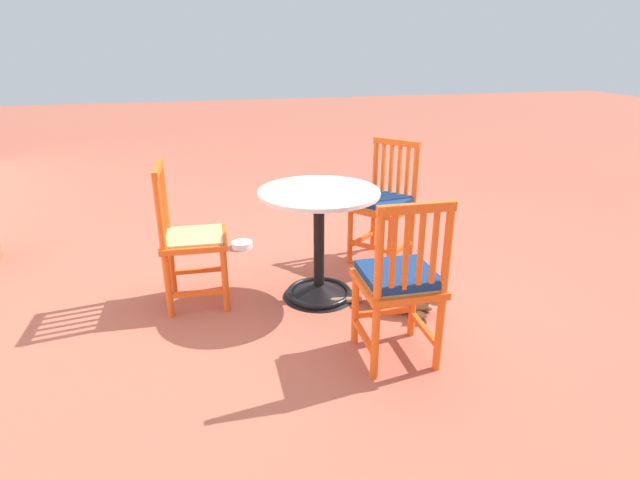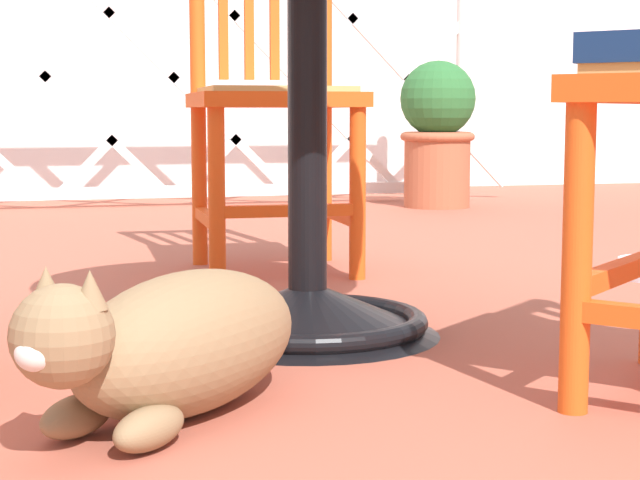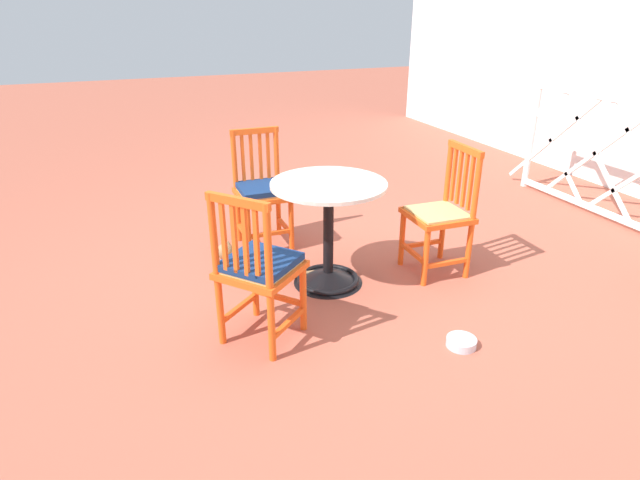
% 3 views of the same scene
% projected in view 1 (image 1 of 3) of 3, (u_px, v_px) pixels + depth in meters
% --- Properties ---
extents(ground_plane, '(24.00, 24.00, 0.00)m').
position_uv_depth(ground_plane, '(346.00, 293.00, 3.47)').
color(ground_plane, '#AD5642').
extents(cafe_table, '(0.76, 0.76, 0.73)m').
position_uv_depth(cafe_table, '(319.00, 257.00, 3.33)').
color(cafe_table, black).
rests_on(cafe_table, ground_plane).
extents(orange_chair_by_planter, '(0.41, 0.41, 0.91)m').
position_uv_depth(orange_chair_by_planter, '(190.00, 240.00, 3.20)').
color(orange_chair_by_planter, '#EA5619').
rests_on(orange_chair_by_planter, ground_plane).
extents(orange_chair_facing_out, '(0.40, 0.40, 0.91)m').
position_uv_depth(orange_chair_facing_out, '(399.00, 282.00, 2.61)').
color(orange_chair_facing_out, '#EA5619').
rests_on(orange_chair_facing_out, ground_plane).
extents(orange_chair_near_fence, '(0.56, 0.56, 0.91)m').
position_uv_depth(orange_chair_near_fence, '(384.00, 205.00, 3.83)').
color(orange_chair_near_fence, '#EA5619').
rests_on(orange_chair_near_fence, ground_plane).
extents(tabby_cat, '(0.46, 0.65, 0.23)m').
position_uv_depth(tabby_cat, '(401.00, 296.00, 3.22)').
color(tabby_cat, '#8E704C').
rests_on(tabby_cat, ground_plane).
extents(pet_water_bowl, '(0.17, 0.17, 0.05)m').
position_uv_depth(pet_water_bowl, '(242.00, 245.00, 4.21)').
color(pet_water_bowl, silver).
rests_on(pet_water_bowl, ground_plane).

